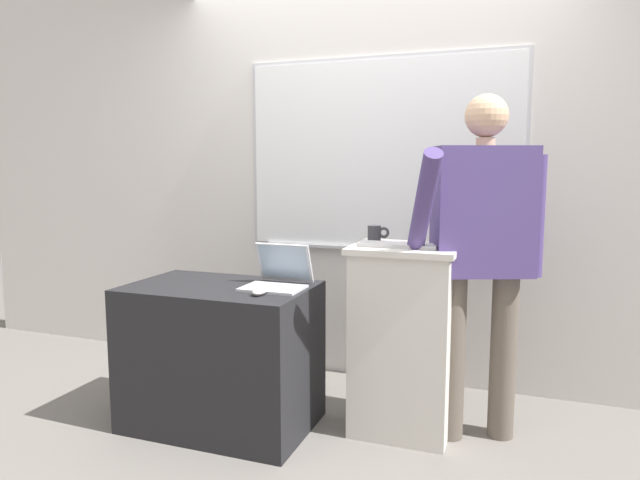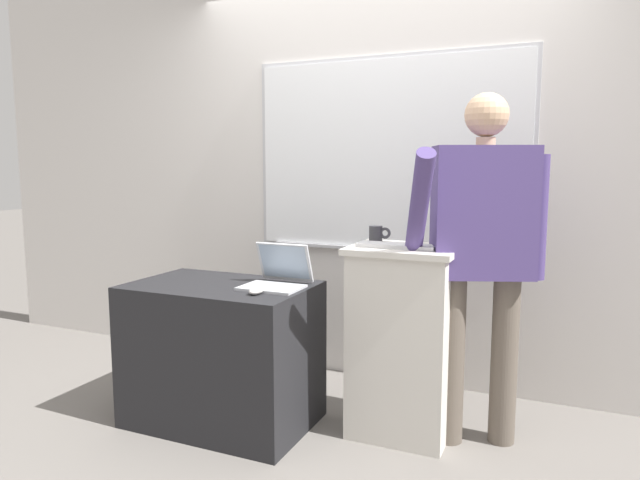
{
  "view_description": "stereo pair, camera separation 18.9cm",
  "coord_description": "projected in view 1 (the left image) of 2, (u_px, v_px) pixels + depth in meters",
  "views": [
    {
      "loc": [
        0.94,
        -2.29,
        1.38
      ],
      "look_at": [
        -0.07,
        0.49,
        0.99
      ],
      "focal_mm": 32.0,
      "sensor_mm": 36.0,
      "label": 1
    },
    {
      "loc": [
        1.12,
        -2.22,
        1.38
      ],
      "look_at": [
        -0.07,
        0.49,
        0.99
      ],
      "focal_mm": 32.0,
      "sensor_mm": 36.0,
      "label": 2
    }
  ],
  "objects": [
    {
      "name": "ground_plane",
      "position": [
        298.0,
        466.0,
        2.63
      ],
      "size": [
        30.0,
        30.0,
        0.0
      ],
      "primitive_type": "plane",
      "color": "slate"
    },
    {
      "name": "back_wall",
      "position": [
        373.0,
        149.0,
        3.64
      ],
      "size": [
        6.4,
        0.17,
        2.97
      ],
      "color": "silver",
      "rests_on": "ground_plane"
    },
    {
      "name": "laptop",
      "position": [
        279.0,
        274.0,
        2.95
      ],
      "size": [
        0.31,
        0.3,
        0.22
      ],
      "color": "#B7BABF",
      "rests_on": "side_desk"
    },
    {
      "name": "wireless_keyboard",
      "position": [
        398.0,
        245.0,
        2.83
      ],
      "size": [
        0.39,
        0.12,
        0.02
      ],
      "color": "silver",
      "rests_on": "lectern_podium"
    },
    {
      "name": "lectern_podium",
      "position": [
        403.0,
        339.0,
        2.94
      ],
      "size": [
        0.53,
        0.44,
        0.98
      ],
      "color": "beige",
      "rests_on": "ground_plane"
    },
    {
      "name": "computer_mouse_by_laptop",
      "position": [
        259.0,
        292.0,
        2.75
      ],
      "size": [
        0.06,
        0.1,
        0.03
      ],
      "color": "silver",
      "rests_on": "side_desk"
    },
    {
      "name": "coffee_mug",
      "position": [
        375.0,
        233.0,
        3.08
      ],
      "size": [
        0.12,
        0.07,
        0.08
      ],
      "color": "#333338",
      "rests_on": "lectern_podium"
    },
    {
      "name": "side_desk",
      "position": [
        221.0,
        355.0,
        3.02
      ],
      "size": [
        0.96,
        0.61,
        0.76
      ],
      "color": "black",
      "rests_on": "ground_plane"
    },
    {
      "name": "person_presenter",
      "position": [
        482.0,
        242.0,
        2.79
      ],
      "size": [
        0.65,
        0.69,
        1.72
      ],
      "rotation": [
        0.0,
        0.0,
        0.38
      ],
      "color": "brown",
      "rests_on": "ground_plane"
    }
  ]
}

